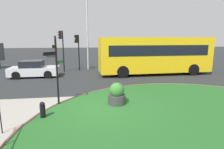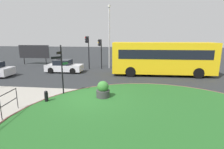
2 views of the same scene
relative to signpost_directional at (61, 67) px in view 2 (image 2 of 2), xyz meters
name	(u,v)px [view 2 (image 2 of 2)]	position (x,y,z in m)	size (l,w,h in m)	color
ground	(91,100)	(2.11, -0.65, -1.91)	(120.00, 120.00, 0.00)	#282B2D
sidewalk_paving	(82,113)	(2.11, -2.65, -1.90)	(32.00, 8.01, 0.02)	#9E998E
grass_island	(161,128)	(5.92, -3.75, -1.86)	(14.01, 14.01, 0.10)	#235B23
grass_kerb_ring	(161,128)	(5.92, -3.75, -1.86)	(14.32, 14.32, 0.11)	brown
signpost_directional	(61,67)	(0.00, 0.00, 0.00)	(0.72, 1.04, 3.33)	black
bollard_foreground	(46,97)	(-0.38, -1.51, -1.53)	(0.22, 0.22, 0.74)	black
bus_yellow	(162,58)	(7.53, 7.26, -0.15)	(9.99, 2.75, 3.30)	yellow
car_near_lane	(64,66)	(-2.95, 7.46, -1.28)	(3.96, 1.87, 1.39)	silver
traffic_light_near	(87,45)	(-0.87, 9.80, 0.95)	(0.49, 0.29, 3.92)	black
traffic_light_far	(100,47)	(0.60, 10.17, 0.69)	(0.48, 0.32, 3.55)	black
lamppost_tall	(109,35)	(1.63, 10.67, 2.12)	(0.32, 0.32, 7.49)	#B7B7BC
billboard_left	(34,52)	(-9.35, 12.41, -0.14)	(4.51, 0.16, 2.73)	black
planter_near_signpost	(103,91)	(2.81, -0.36, -1.40)	(0.84, 0.84, 1.13)	#383838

